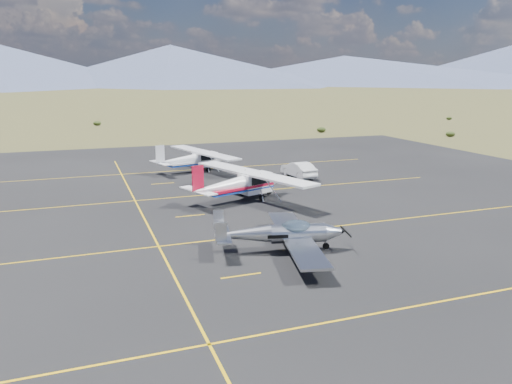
{
  "coord_description": "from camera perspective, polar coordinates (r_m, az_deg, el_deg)",
  "views": [
    {
      "loc": [
        -9.86,
        -24.5,
        9.26
      ],
      "look_at": [
        1.29,
        6.23,
        1.6
      ],
      "focal_mm": 35.0,
      "sensor_mm": 36.0,
      "label": 1
    }
  ],
  "objects": [
    {
      "name": "apron",
      "position": [
        34.29,
        -2.46,
        -2.49
      ],
      "size": [
        72.0,
        72.0,
        0.02
      ],
      "primitive_type": "cube",
      "color": "black",
      "rests_on": "ground"
    },
    {
      "name": "aircraft_plain",
      "position": [
        49.36,
        -7.18,
        3.78
      ],
      "size": [
        7.61,
        11.34,
        2.89
      ],
      "rotation": [
        0.0,
        0.0,
        0.28
      ],
      "color": "white",
      "rests_on": "apron"
    },
    {
      "name": "ground",
      "position": [
        27.99,
        1.88,
        -6.14
      ],
      "size": [
        1600.0,
        1600.0,
        0.0
      ],
      "primitive_type": "plane",
      "color": "#383D1C",
      "rests_on": "ground"
    },
    {
      "name": "aircraft_cessna",
      "position": [
        37.47,
        -1.79,
        1.06
      ],
      "size": [
        8.73,
        12.17,
        3.14
      ],
      "rotation": [
        0.0,
        0.0,
        0.36
      ],
      "color": "white",
      "rests_on": "apron"
    },
    {
      "name": "sedan",
      "position": [
        46.5,
        4.9,
        2.58
      ],
      "size": [
        1.88,
        4.52,
        1.46
      ],
      "primitive_type": "imported",
      "rotation": [
        0.0,
        0.0,
        3.22
      ],
      "color": "silver",
      "rests_on": "apron"
    },
    {
      "name": "aircraft_low_wing",
      "position": [
        26.81,
        3.08,
        -4.78
      ],
      "size": [
        7.02,
        9.63,
        2.09
      ],
      "rotation": [
        0.0,
        0.0,
        -0.22
      ],
      "color": "#B8BBC0",
      "rests_on": "apron"
    }
  ]
}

